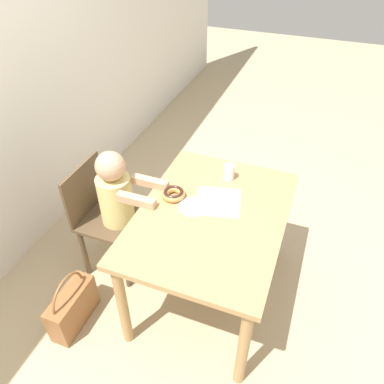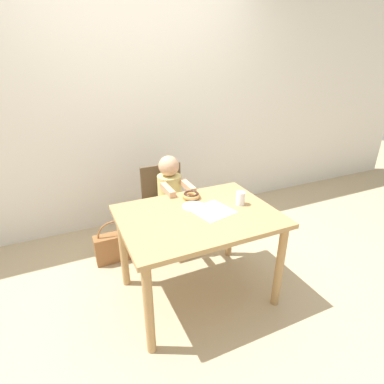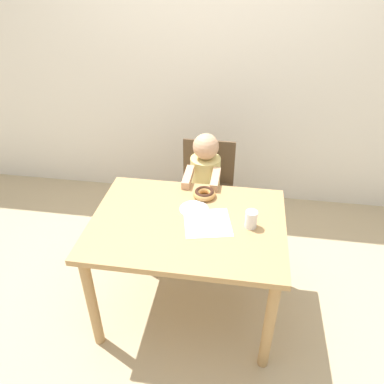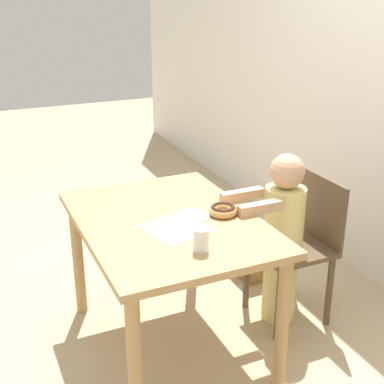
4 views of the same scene
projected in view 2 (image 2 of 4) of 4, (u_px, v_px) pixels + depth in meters
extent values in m
plane|color=tan|center=(197.00, 293.00, 2.41)|extent=(12.00, 12.00, 0.00)
cube|color=silver|center=(139.00, 109.00, 3.08)|extent=(8.00, 0.05, 2.50)
cube|color=tan|center=(198.00, 216.00, 2.12)|extent=(1.10, 0.81, 0.03)
cylinder|color=tan|center=(149.00, 310.00, 1.79)|extent=(0.06, 0.06, 0.68)
cylinder|color=tan|center=(279.00, 267.00, 2.17)|extent=(0.06, 0.06, 0.68)
cylinder|color=tan|center=(123.00, 249.00, 2.37)|extent=(0.06, 0.06, 0.68)
cylinder|color=tan|center=(230.00, 223.00, 2.74)|extent=(0.06, 0.06, 0.68)
cube|color=brown|center=(168.00, 209.00, 2.81)|extent=(0.40, 0.39, 0.03)
cube|color=brown|center=(161.00, 183.00, 2.89)|extent=(0.40, 0.02, 0.36)
cylinder|color=brown|center=(158.00, 241.00, 2.71)|extent=(0.04, 0.04, 0.42)
cylinder|color=brown|center=(192.00, 233.00, 2.83)|extent=(0.04, 0.04, 0.42)
cylinder|color=brown|center=(148.00, 225.00, 2.97)|extent=(0.04, 0.04, 0.42)
cylinder|color=brown|center=(179.00, 218.00, 3.10)|extent=(0.04, 0.04, 0.42)
cylinder|color=#E0D17F|center=(171.00, 230.00, 2.86)|extent=(0.18, 0.18, 0.44)
cylinder|color=#E0D17F|center=(170.00, 193.00, 2.70)|extent=(0.21, 0.21, 0.34)
sphere|color=tan|center=(169.00, 166.00, 2.59)|extent=(0.18, 0.18, 0.18)
cube|color=tan|center=(168.00, 190.00, 2.44)|extent=(0.05, 0.24, 0.05)
cube|color=tan|center=(188.00, 186.00, 2.51)|extent=(0.05, 0.24, 0.05)
torus|color=tan|center=(191.00, 196.00, 2.34)|extent=(0.14, 0.14, 0.04)
torus|color=#381E14|center=(191.00, 194.00, 2.34)|extent=(0.12, 0.12, 0.02)
cube|color=white|center=(213.00, 211.00, 2.16)|extent=(0.31, 0.31, 0.00)
cube|color=brown|center=(115.00, 247.00, 2.75)|extent=(0.36, 0.13, 0.27)
torus|color=brown|center=(113.00, 235.00, 2.70)|extent=(0.28, 0.02, 0.28)
cylinder|color=white|center=(241.00, 198.00, 2.23)|extent=(0.07, 0.07, 0.10)
cylinder|color=white|center=(194.00, 206.00, 2.22)|extent=(0.17, 0.17, 0.01)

